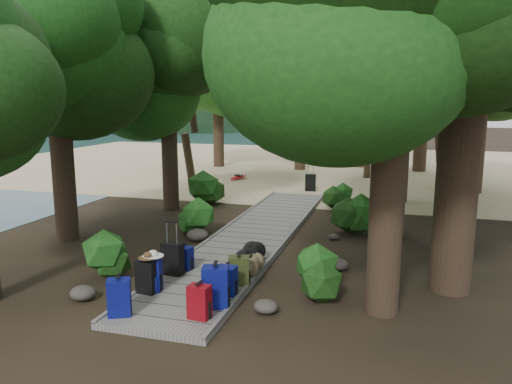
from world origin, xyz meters
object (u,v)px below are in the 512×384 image
(backpack_right_c, at_px, (227,279))
(suitcase_on_boardwalk, at_px, (173,259))
(duffel_right_black, at_px, (250,255))
(kayak, at_px, (238,176))
(backpack_left_c, at_px, (151,273))
(lone_suitcase_on_sand, at_px, (310,183))
(backpack_right_a, at_px, (199,300))
(duffel_right_khaki, at_px, (251,264))
(backpack_right_b, at_px, (216,285))
(backpack_left_a, at_px, (119,295))
(backpack_left_d, at_px, (184,257))
(sun_lounger, at_px, (384,182))
(backpack_left_b, at_px, (147,275))
(backpack_right_d, at_px, (239,269))

(backpack_right_c, xyz_separation_m, suitcase_on_boardwalk, (-1.43, 0.71, 0.04))
(duffel_right_black, xyz_separation_m, kayak, (-4.12, 11.70, -0.17))
(backpack_right_c, height_order, duffel_right_black, backpack_right_c)
(backpack_left_c, height_order, lone_suitcase_on_sand, backpack_left_c)
(backpack_right_a, relative_size, duffel_right_khaki, 1.16)
(backpack_left_c, height_order, duffel_right_black, backpack_left_c)
(backpack_right_b, bearing_deg, duffel_right_black, 78.44)
(backpack_right_a, distance_m, kayak, 15.13)
(backpack_left_a, xyz_separation_m, backpack_left_d, (0.07, 2.44, -0.08))
(backpack_right_a, height_order, sun_lounger, backpack_right_a)
(backpack_left_b, distance_m, suitcase_on_boardwalk, 1.03)
(suitcase_on_boardwalk, distance_m, lone_suitcase_on_sand, 10.83)
(duffel_right_black, bearing_deg, backpack_right_a, -98.82)
(backpack_right_d, height_order, kayak, backpack_right_d)
(backpack_left_c, relative_size, duffel_right_black, 1.01)
(backpack_right_a, relative_size, duffel_right_black, 0.92)
(duffel_right_khaki, bearing_deg, backpack_left_d, 177.61)
(backpack_right_c, height_order, sun_lounger, backpack_right_c)
(backpack_left_a, relative_size, backpack_left_c, 1.02)
(lone_suitcase_on_sand, bearing_deg, backpack_right_b, -97.81)
(backpack_left_a, height_order, backpack_right_b, backpack_right_b)
(backpack_right_d, height_order, suitcase_on_boardwalk, suitcase_on_boardwalk)
(backpack_left_c, xyz_separation_m, duffel_right_black, (1.36, 1.98, -0.13))
(backpack_left_d, distance_m, backpack_right_b, 2.14)
(backpack_left_c, distance_m, lone_suitcase_on_sand, 11.73)
(backpack_left_c, bearing_deg, backpack_right_c, -3.52)
(backpack_left_d, height_order, backpack_right_a, backpack_right_a)
(backpack_right_b, xyz_separation_m, lone_suitcase_on_sand, (-0.47, 12.07, -0.17))
(sun_lounger, bearing_deg, backpack_right_d, -123.90)
(backpack_left_c, distance_m, sun_lounger, 13.28)
(backpack_right_b, relative_size, suitcase_on_boardwalk, 1.20)
(backpack_right_b, bearing_deg, backpack_left_b, 156.54)
(backpack_right_a, relative_size, lone_suitcase_on_sand, 0.93)
(backpack_right_d, height_order, duffel_right_khaki, backpack_right_d)
(backpack_left_c, bearing_deg, backpack_left_a, -100.73)
(backpack_left_d, xyz_separation_m, lone_suitcase_on_sand, (0.88, 10.41, -0.03))
(backpack_left_c, xyz_separation_m, lone_suitcase_on_sand, (0.97, 11.69, -0.11))
(kayak, height_order, sun_lounger, sun_lounger)
(backpack_left_c, height_order, backpack_left_d, backpack_left_c)
(backpack_left_d, bearing_deg, backpack_left_a, -80.84)
(backpack_right_d, xyz_separation_m, kayak, (-4.25, 12.90, -0.27))
(backpack_right_a, bearing_deg, duffel_right_black, 95.26)
(backpack_left_a, xyz_separation_m, backpack_right_c, (1.42, 1.37, -0.05))
(backpack_right_d, distance_m, duffel_right_khaki, 0.69)
(backpack_left_d, height_order, duffel_right_black, backpack_left_d)
(backpack_right_a, bearing_deg, backpack_right_b, 85.10)
(backpack_left_d, height_order, suitcase_on_boardwalk, suitcase_on_boardwalk)
(backpack_right_c, bearing_deg, lone_suitcase_on_sand, 95.37)
(backpack_right_b, distance_m, lone_suitcase_on_sand, 12.08)
(backpack_left_c, bearing_deg, backpack_right_a, -44.96)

